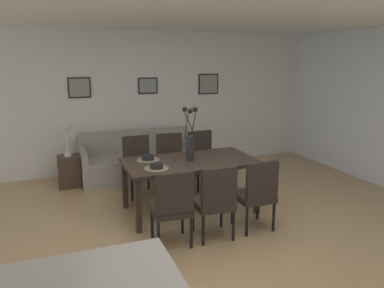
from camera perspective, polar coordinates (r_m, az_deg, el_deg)
The scene contains 21 objects.
ground_plane at distance 4.57m, azimuth 0.84°, elevation -14.80°, with size 9.00×9.00×0.00m, color tan.
back_wall_panel at distance 7.20m, azimuth -8.80°, elevation 6.38°, with size 9.00×0.10×2.60m, color silver.
ceiling_panel at distance 4.43m, azimuth -1.07°, elevation 19.65°, with size 9.00×7.20×0.08m, color white.
dining_table at distance 5.21m, azimuth -0.31°, elevation -3.26°, with size 1.80×0.96×0.74m.
dining_chair_near_left at distance 4.30m, azimuth -3.01°, elevation -9.16°, with size 0.47×0.47×0.92m.
dining_chair_near_right at distance 5.95m, azimuth -8.14°, elevation -2.83°, with size 0.47×0.47×0.92m.
dining_chair_far_left at distance 4.46m, azimuth 3.58°, elevation -8.29°, with size 0.46×0.46×0.92m.
dining_chair_far_right at distance 6.06m, azimuth -3.21°, elevation -2.40°, with size 0.47×0.47×0.92m.
dining_chair_mid_left at distance 4.74m, azimuth 9.82°, elevation -7.15°, with size 0.44×0.44×0.92m.
dining_chair_mid_right at distance 6.26m, azimuth 1.56°, elevation -1.86°, with size 0.45×0.45×0.92m.
centerpiece_vase at distance 5.12m, azimuth -0.31°, elevation 0.58°, with size 0.21×0.23×0.73m.
placemat_near_left at distance 4.83m, azimuth -5.42°, elevation -3.70°, with size 0.32×0.32×0.01m, color #7F705B.
bowl_near_left at distance 4.82m, azimuth -5.43°, elevation -3.28°, with size 0.17×0.17×0.07m.
placemat_near_right at distance 5.23m, azimuth -6.70°, elevation -2.39°, with size 0.32×0.32×0.01m, color #7F705B.
bowl_near_right at distance 5.22m, azimuth -6.71°, elevation -2.00°, with size 0.17×0.17×0.07m.
sofa at distance 6.86m, azimuth -8.02°, elevation -2.66°, with size 2.06×0.84×0.80m.
side_table at distance 6.63m, azimuth -18.17°, elevation -3.95°, with size 0.36×0.36×0.52m, color #3D2D23.
table_lamp at distance 6.47m, azimuth -18.57°, elevation 1.41°, with size 0.22×0.22×0.51m.
framed_picture_left at distance 6.96m, azimuth -16.75°, elevation 8.20°, with size 0.39×0.03×0.36m.
framed_picture_center at distance 7.16m, azimuth -6.73°, elevation 8.79°, with size 0.37×0.03×0.30m.
framed_picture_right at distance 7.56m, azimuth 2.52°, elevation 9.11°, with size 0.42×0.03×0.40m.
Camera 1 is at (-1.50, -3.74, 2.15)m, focal length 35.08 mm.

